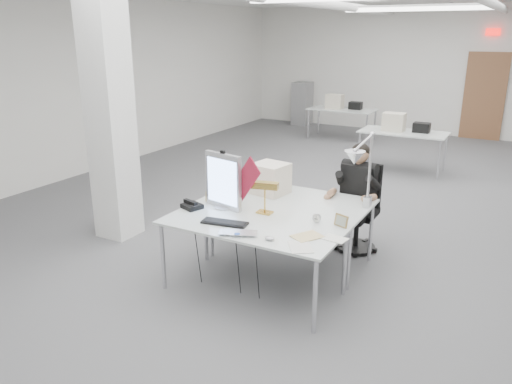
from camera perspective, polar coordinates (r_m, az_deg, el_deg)
room_shell at (r=7.06m, az=10.54°, el=10.50°), size 10.04×14.04×3.24m
desk_main at (r=4.95m, az=-0.38°, el=-3.74°), size 1.80×0.90×0.02m
desk_second at (r=5.71m, az=4.04°, el=-0.81°), size 1.80×0.90×0.02m
bg_desk_a at (r=9.90m, az=16.52°, el=6.55°), size 1.60×0.80×0.02m
bg_desk_b at (r=12.53m, az=9.82°, el=9.28°), size 1.60×0.80×0.02m
filing_cabinet at (r=14.50m, az=5.30°, el=10.04°), size 0.45×0.55×1.20m
office_chair at (r=6.14m, az=11.55°, el=-1.92°), size 0.58×0.58×1.05m
seated_person at (r=5.98m, az=11.63°, el=1.31°), size 0.50×0.60×0.82m
monitor at (r=5.30m, az=-3.76°, el=1.26°), size 0.48×0.15×0.60m
pennant at (r=5.11m, az=-1.22°, el=1.36°), size 0.46×0.21×0.54m
keyboard at (r=4.94m, az=-3.61°, el=-3.53°), size 0.48×0.23×0.02m
laptop at (r=4.63m, az=-2.18°, el=-4.98°), size 0.42×0.35×0.03m
mouse at (r=4.55m, az=1.55°, el=-5.33°), size 0.11×0.09×0.04m
bankers_lamp at (r=5.16m, az=1.02°, el=-0.45°), size 0.36×0.21×0.38m
desk_phone at (r=5.40m, az=-7.32°, el=-1.62°), size 0.24×0.23×0.05m
picture_frame_left at (r=5.58m, az=-5.05°, el=-0.53°), size 0.15×0.09×0.11m
picture_frame_right at (r=4.92m, az=9.71°, el=-3.24°), size 0.16×0.09×0.12m
desk_clock at (r=4.99m, az=6.96°, el=-2.93°), size 0.09×0.06×0.09m
paper_stack_a at (r=4.44m, az=5.09°, el=-6.26°), size 0.31×0.34×0.01m
paper_stack_b at (r=4.66m, az=5.88°, el=-5.07°), size 0.31×0.34×0.01m
paper_stack_c at (r=4.64m, az=9.00°, el=-5.29°), size 0.24×0.18×0.01m
beige_monitor at (r=5.81m, az=1.63°, el=1.55°), size 0.43×0.41×0.36m
architect_lamp at (r=5.18m, az=12.08°, el=1.89°), size 0.40×0.69×0.84m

